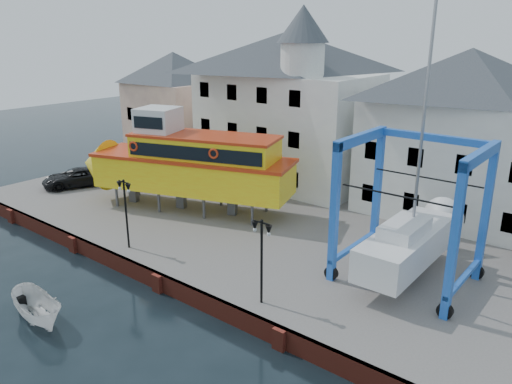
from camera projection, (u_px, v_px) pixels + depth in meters
The scene contains 12 objects.
ground at pixel (159, 291), 26.59m from camera, with size 140.00×140.00×0.00m, color black.
hardstanding at pixel (281, 223), 34.58m from camera, with size 44.00×22.00×1.00m, color #63605E.
quay_wall at pixel (160, 282), 26.51m from camera, with size 44.00×0.47×1.00m.
building_pink at pixel (175, 106), 48.75m from camera, with size 8.00×7.00×10.30m.
building_white_main at pixel (287, 106), 40.84m from camera, with size 14.00×8.30×14.00m.
building_white_right at pixel (462, 135), 33.24m from camera, with size 12.00×8.00×11.20m.
lamp_post_left at pixel (125, 197), 28.57m from camera, with size 1.12×0.32×4.20m.
lamp_post_right at pixel (262, 241), 22.60m from camera, with size 1.12×0.32×4.20m.
tour_boat at pixel (180, 163), 35.13m from camera, with size 16.81×8.85×7.15m.
travel_lift at pixel (414, 232), 25.71m from camera, with size 6.56×9.28×14.01m.
van at pixel (76, 177), 40.92m from camera, with size 2.43×5.27×1.47m, color black.
motorboat_a at pixel (40, 321), 23.84m from camera, with size 1.55×4.12×1.59m, color white.
Camera 1 is at (18.85, -15.17, 13.27)m, focal length 35.00 mm.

